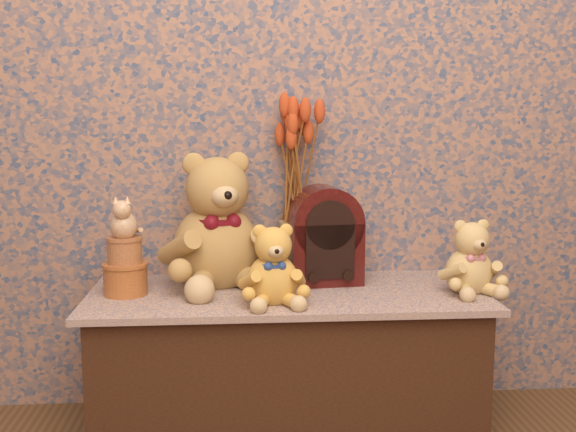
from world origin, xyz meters
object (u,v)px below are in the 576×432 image
at_px(teddy_small, 470,253).
at_px(biscuit_tin_lower, 126,279).
at_px(teddy_medium, 273,260).
at_px(cathedral_radio, 324,234).
at_px(cat_figurine, 123,216).
at_px(ceramic_vase, 296,250).
at_px(teddy_large, 216,214).

bearing_deg(teddy_small, biscuit_tin_lower, 168.44).
bearing_deg(teddy_medium, cathedral_radio, 46.35).
height_order(cathedral_radio, cat_figurine, cathedral_radio).
xyz_separation_m(teddy_small, ceramic_vase, (-0.51, 0.21, -0.02)).
xyz_separation_m(teddy_large, cat_figurine, (-0.27, -0.11, 0.01)).
xyz_separation_m(teddy_medium, ceramic_vase, (0.09, 0.29, -0.03)).
relative_size(teddy_medium, ceramic_vase, 1.28).
distance_m(teddy_small, ceramic_vase, 0.55).
height_order(teddy_large, cat_figurine, teddy_large).
relative_size(biscuit_tin_lower, cat_figurine, 1.00).
relative_size(teddy_large, cat_figurine, 3.48).
height_order(teddy_large, teddy_small, teddy_large).
distance_m(teddy_large, cathedral_radio, 0.35).
distance_m(ceramic_vase, cat_figurine, 0.57).
distance_m(teddy_medium, biscuit_tin_lower, 0.46).
relative_size(teddy_large, ceramic_vase, 2.35).
height_order(teddy_large, cathedral_radio, teddy_large).
xyz_separation_m(teddy_medium, cat_figurine, (-0.44, 0.12, 0.12)).
height_order(ceramic_vase, cat_figurine, cat_figurine).
bearing_deg(teddy_small, teddy_large, 159.86).
xyz_separation_m(cathedral_radio, biscuit_tin_lower, (-0.61, -0.11, -0.11)).
height_order(teddy_small, ceramic_vase, teddy_small).
height_order(cathedral_radio, ceramic_vase, cathedral_radio).
xyz_separation_m(teddy_large, teddy_small, (0.77, -0.15, -0.11)).
bearing_deg(ceramic_vase, cat_figurine, -162.20).
bearing_deg(teddy_medium, ceramic_vase, 66.04).
distance_m(teddy_large, biscuit_tin_lower, 0.34).
relative_size(teddy_large, cathedral_radio, 1.45).
height_order(teddy_medium, cat_figurine, cat_figurine).
bearing_deg(ceramic_vase, teddy_small, -22.79).
xyz_separation_m(teddy_large, ceramic_vase, (0.26, 0.06, -0.13)).
xyz_separation_m(teddy_medium, teddy_small, (0.60, 0.07, -0.00)).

